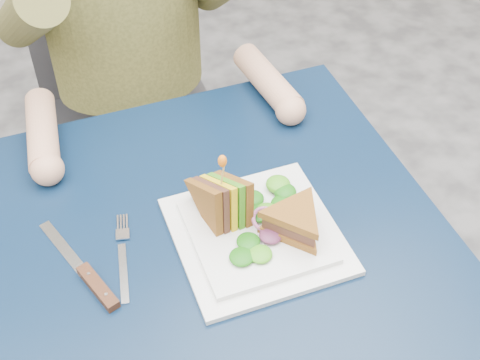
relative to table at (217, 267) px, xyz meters
name	(u,v)px	position (x,y,z in m)	size (l,w,h in m)	color
table	(217,267)	(0.00, 0.00, 0.00)	(0.75, 0.75, 0.73)	black
chair	(126,83)	(0.00, 0.72, -0.11)	(0.42, 0.40, 0.93)	#47474C
plate	(257,234)	(0.06, -0.02, 0.09)	(0.26, 0.26, 0.02)	white
sandwich_flat	(295,221)	(0.12, -0.05, 0.12)	(0.17, 0.17, 0.05)	brown
sandwich_upright	(223,203)	(0.02, 0.02, 0.13)	(0.09, 0.15, 0.15)	brown
fork	(123,259)	(-0.15, 0.01, 0.08)	(0.05, 0.18, 0.01)	silver
knife	(91,279)	(-0.21, -0.02, 0.09)	(0.09, 0.21, 0.02)	silver
toothpick	(223,174)	(0.02, 0.02, 0.20)	(0.00, 0.00, 0.06)	tan
toothpick_frill	(222,161)	(0.02, 0.02, 0.23)	(0.01, 0.01, 0.02)	orange
lettuce_spill	(257,220)	(0.07, -0.01, 0.11)	(0.15, 0.13, 0.02)	#337A14
onion_ring	(264,219)	(0.08, -0.02, 0.11)	(0.04, 0.04, 0.01)	#9E4C7A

